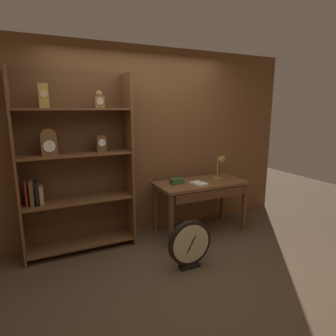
# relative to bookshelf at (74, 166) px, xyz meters

# --- Properties ---
(ground_plane) EXTENTS (10.00, 10.00, 0.00)m
(ground_plane) POSITION_rel_bookshelf_xyz_m (0.95, -1.16, -1.09)
(ground_plane) COLOR #4C3826
(back_wood_panel) EXTENTS (4.80, 0.05, 2.60)m
(back_wood_panel) POSITION_rel_bookshelf_xyz_m (0.95, 0.21, 0.21)
(back_wood_panel) COLOR brown
(back_wood_panel) RESTS_ON ground
(bookshelf) EXTENTS (1.33, 0.39, 2.21)m
(bookshelf) POSITION_rel_bookshelf_xyz_m (0.00, 0.00, 0.00)
(bookshelf) COLOR brown
(bookshelf) RESTS_ON ground
(workbench) EXTENTS (1.29, 0.62, 0.75)m
(workbench) POSITION_rel_bookshelf_xyz_m (1.68, -0.25, -0.43)
(workbench) COLOR brown
(workbench) RESTS_ON ground
(desk_lamp) EXTENTS (0.20, 0.21, 0.40)m
(desk_lamp) POSITION_rel_bookshelf_xyz_m (2.03, -0.21, -0.11)
(desk_lamp) COLOR olive
(desk_lamp) RESTS_ON workbench
(toolbox_small) EXTENTS (0.18, 0.12, 0.07)m
(toolbox_small) POSITION_rel_bookshelf_xyz_m (1.33, -0.16, -0.30)
(toolbox_small) COLOR #2D5123
(toolbox_small) RESTS_ON workbench
(open_repair_manual) EXTENTS (0.21, 0.25, 0.02)m
(open_repair_manual) POSITION_rel_bookshelf_xyz_m (1.59, -0.33, -0.33)
(open_repair_manual) COLOR silver
(open_repair_manual) RESTS_ON workbench
(round_clock_large) EXTENTS (0.52, 0.11, 0.56)m
(round_clock_large) POSITION_rel_bookshelf_xyz_m (1.06, -1.02, -0.80)
(round_clock_large) COLOR black
(round_clock_large) RESTS_ON ground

